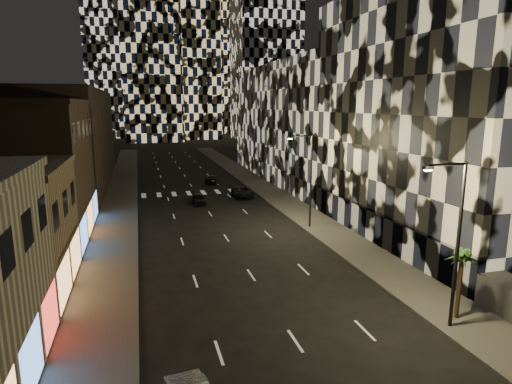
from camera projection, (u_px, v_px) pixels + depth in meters
sidewalk_left at (120, 196)px, 56.32m from camera, size 4.00×120.00×0.15m
sidewalk_right at (266, 189)px, 61.49m from camera, size 4.00×120.00×0.15m
curb_left at (137, 195)px, 56.86m from camera, size 0.20×120.00×0.15m
curb_right at (251, 189)px, 60.95m from camera, size 0.20×120.00×0.15m
retail_brown at (26, 173)px, 37.72m from camera, size 10.00×15.00×12.00m
retail_filler_left at (70, 139)px, 62.55m from camera, size 10.00×40.00×14.00m
midrise_right at (456, 116)px, 37.78m from camera, size 16.00×25.00×22.00m
midrise_base at (373, 225)px, 37.71m from camera, size 0.60×25.00×3.00m
midrise_filler_right at (313, 123)px, 68.89m from camera, size 16.00×40.00×18.00m
streetlight_near at (455, 234)px, 22.22m from camera, size 2.55×0.25×9.00m
streetlight_far at (309, 175)px, 41.11m from camera, size 2.55×0.25×9.00m
car_dark_midlane at (199, 199)px, 52.30m from camera, size 1.66×3.85×1.29m
car_dark_oncoming at (211, 179)px, 66.25m from camera, size 1.90×4.18×1.19m
car_dark_rightlane at (242, 192)px, 55.98m from camera, size 2.30×4.94×1.37m
palm_tree at (462, 261)px, 23.59m from camera, size 2.07×2.03×4.05m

